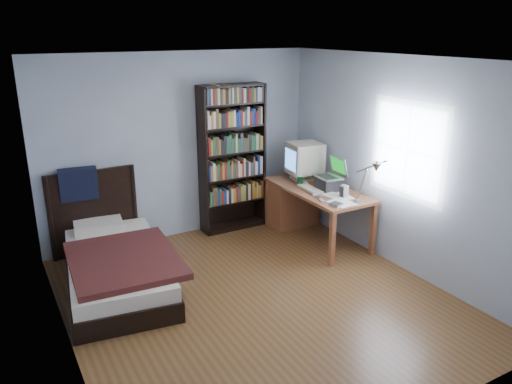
# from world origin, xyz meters

# --- Properties ---
(room) EXTENTS (4.20, 4.24, 2.50)m
(room) POSITION_xyz_m (0.03, -0.00, 1.25)
(room) COLOR brown
(room) RESTS_ON ground
(desk) EXTENTS (0.75, 1.62, 0.73)m
(desk) POSITION_xyz_m (1.51, 1.45, 0.42)
(desk) COLOR brown
(desk) RESTS_ON floor
(crt_monitor) EXTENTS (0.51, 0.47, 0.53)m
(crt_monitor) POSITION_xyz_m (1.58, 1.46, 1.03)
(crt_monitor) COLOR beige
(crt_monitor) RESTS_ON desk
(laptop) EXTENTS (0.36, 0.37, 0.43)m
(laptop) POSITION_xyz_m (1.61, 0.91, 0.85)
(laptop) COLOR #2D2D30
(laptop) RESTS_ON desk
(desk_lamp) EXTENTS (0.25, 0.54, 0.64)m
(desk_lamp) POSITION_xyz_m (1.46, -0.08, 1.25)
(desk_lamp) COLOR #99999E
(desk_lamp) RESTS_ON desk
(keyboard) EXTENTS (0.20, 0.44, 0.04)m
(keyboard) POSITION_xyz_m (1.37, 0.99, 0.74)
(keyboard) COLOR #B9AC9A
(keyboard) RESTS_ON desk
(speaker) EXTENTS (0.09, 0.09, 0.16)m
(speaker) POSITION_xyz_m (1.57, 0.54, 0.81)
(speaker) COLOR gray
(speaker) RESTS_ON desk
(soda_can) EXTENTS (0.07, 0.07, 0.13)m
(soda_can) POSITION_xyz_m (1.37, 1.23, 0.79)
(soda_can) COLOR #083D1B
(soda_can) RESTS_ON desk
(mouse) EXTENTS (0.06, 0.11, 0.04)m
(mouse) POSITION_xyz_m (1.48, 1.25, 0.75)
(mouse) COLOR silver
(mouse) RESTS_ON desk
(phone_silver) EXTENTS (0.09, 0.12, 0.02)m
(phone_silver) POSITION_xyz_m (1.26, 0.69, 0.74)
(phone_silver) COLOR silver
(phone_silver) RESTS_ON desk
(phone_grey) EXTENTS (0.06, 0.10, 0.02)m
(phone_grey) POSITION_xyz_m (1.23, 0.55, 0.74)
(phone_grey) COLOR gray
(phone_grey) RESTS_ON desk
(external_drive) EXTENTS (0.16, 0.16, 0.03)m
(external_drive) POSITION_xyz_m (1.29, 0.34, 0.74)
(external_drive) COLOR gray
(external_drive) RESTS_ON desk
(bookshelf) EXTENTS (0.93, 0.30, 2.06)m
(bookshelf) POSITION_xyz_m (0.70, 1.94, 1.04)
(bookshelf) COLOR black
(bookshelf) RESTS_ON floor
(bed) EXTENTS (1.32, 2.22, 1.16)m
(bed) POSITION_xyz_m (-1.23, 1.13, 0.25)
(bed) COLOR black
(bed) RESTS_ON floor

